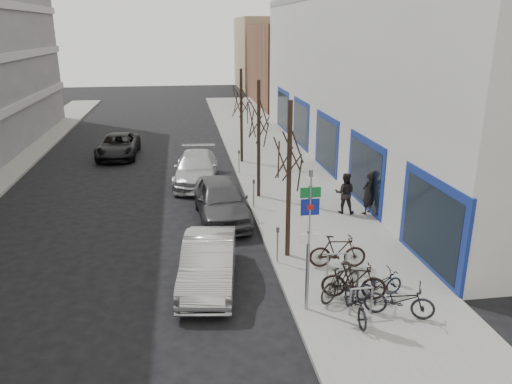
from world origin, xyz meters
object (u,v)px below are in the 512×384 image
object	(u,v)px
bike_mid_inner	(341,281)
pedestrian_far	(345,193)
bike_far_curb	(400,297)
pedestrian_near	(368,192)
tree_near	(290,144)
bike_mid_curb	(379,282)
parked_car_front	(208,263)
bike_near_right	(354,281)
parked_car_mid	(221,200)
meter_mid	(254,191)
bike_far_inner	(338,251)
lane_car	(118,146)
meter_back	(239,159)
highway_sign_pole	(309,233)
tree_mid	(259,112)
parked_car_back	(196,168)
bike_rack	(348,279)
meter_front	(278,241)
tree_far	(241,94)
bike_near_left	(356,300)

from	to	relation	value
bike_mid_inner	pedestrian_far	distance (m)	7.22
bike_far_curb	pedestrian_near	size ratio (longest dim) A/B	1.01
tree_near	bike_mid_inner	distance (m)	4.68
bike_mid_curb	parked_car_front	world-z (taller)	parked_car_front
bike_near_right	pedestrian_near	xyz separation A→B (m)	(2.91, 6.68, 0.36)
parked_car_front	pedestrian_far	bearing A→B (deg)	47.94
pedestrian_far	parked_car_mid	bearing A→B (deg)	14.60
bike_near_right	bike_far_curb	distance (m)	1.41
bike_mid_inner	pedestrian_far	size ratio (longest dim) A/B	0.99
meter_mid	bike_far_curb	distance (m)	9.60
bike_far_inner	parked_car_mid	bearing A→B (deg)	39.61
lane_car	bike_near_right	bearing A→B (deg)	-63.96
tree_near	meter_back	bearing A→B (deg)	92.45
bike_mid_inner	lane_car	size ratio (longest dim) A/B	0.35
highway_sign_pole	parked_car_front	xyz separation A→B (m)	(-2.60, 2.10, -1.71)
tree_mid	bike_mid_inner	bearing A→B (deg)	-84.46
bike_near_right	pedestrian_near	bearing A→B (deg)	-6.42
parked_car_back	pedestrian_far	bearing A→B (deg)	-38.55
pedestrian_near	bike_rack	bearing A→B (deg)	29.58
meter_mid	parked_car_front	bearing A→B (deg)	-110.13
bike_mid_curb	bike_far_curb	distance (m)	1.06
bike_rack	meter_front	xyz separation A→B (m)	(-1.65, 2.40, 0.26)
bike_mid_curb	meter_mid	bearing A→B (deg)	2.38
tree_far	lane_car	size ratio (longest dim) A/B	1.09
parked_car_front	pedestrian_far	xyz separation A→B (m)	(6.06, 5.17, 0.29)
parked_car_back	lane_car	bearing A→B (deg)	131.45
tree_mid	bike_rack	bearing A→B (deg)	-82.72
parked_car_back	meter_mid	bearing A→B (deg)	-57.61
parked_car_front	lane_car	distance (m)	17.82
tree_mid	pedestrian_far	size ratio (longest dim) A/B	3.10
parked_car_mid	lane_car	distance (m)	12.87
bike_mid_curb	parked_car_front	xyz separation A→B (m)	(-4.85, 1.77, 0.11)
bike_near_right	bike_far_curb	size ratio (longest dim) A/B	1.00
tree_far	bike_far_curb	size ratio (longest dim) A/B	2.91
meter_mid	bike_rack	bearing A→B (deg)	-78.20
tree_mid	bike_mid_inner	world-z (taller)	tree_mid
highway_sign_pole	bike_near_right	distance (m)	2.31
bike_rack	meter_back	xyz separation A→B (m)	(-1.65, 13.40, 0.26)
bike_far_curb	parked_car_back	distance (m)	14.63
bike_mid_curb	pedestrian_far	xyz separation A→B (m)	(1.21, 6.93, 0.41)
bike_rack	bike_far_inner	size ratio (longest dim) A/B	1.20
highway_sign_pole	tree_far	world-z (taller)	tree_far
bike_near_right	bike_mid_inner	bearing A→B (deg)	94.36
meter_front	parked_car_mid	bearing A→B (deg)	107.74
pedestrian_far	tree_mid	bearing A→B (deg)	-21.08
meter_back	lane_car	world-z (taller)	meter_back
bike_near_right	pedestrian_far	distance (m)	7.18
highway_sign_pole	meter_front	world-z (taller)	highway_sign_pole
bike_mid_inner	lane_car	bearing A→B (deg)	-9.57
bike_near_left	lane_car	bearing A→B (deg)	113.81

